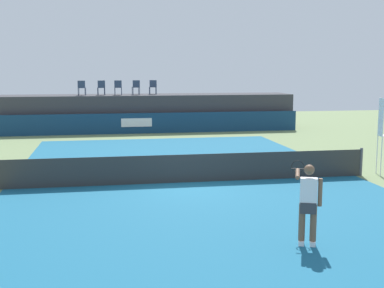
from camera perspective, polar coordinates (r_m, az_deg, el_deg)
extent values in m
plane|color=#6B7F51|center=(20.10, -1.72, -2.44)|extent=(48.00, 48.00, 0.00)
cube|color=#16597A|center=(17.20, -0.27, -4.28)|extent=(12.00, 22.00, 0.00)
cube|color=navy|center=(30.34, -4.60, 2.34)|extent=(18.00, 0.20, 1.20)
cube|color=white|center=(30.16, -6.21, 2.40)|extent=(1.80, 0.02, 0.50)
cube|color=#38383D|center=(32.08, -4.92, 3.56)|extent=(18.00, 2.80, 2.20)
cylinder|color=#2D3D56|center=(31.78, -11.79, 5.76)|extent=(0.04, 0.04, 0.44)
cylinder|color=#2D3D56|center=(31.82, -12.51, 5.74)|extent=(0.04, 0.04, 0.44)
cylinder|color=#2D3D56|center=(31.38, -11.87, 5.73)|extent=(0.04, 0.04, 0.44)
cylinder|color=#2D3D56|center=(31.42, -12.60, 5.71)|extent=(0.04, 0.04, 0.44)
cube|color=#2D3D56|center=(31.59, -12.21, 6.16)|extent=(0.47, 0.47, 0.03)
cube|color=#2D3D56|center=(31.38, -12.26, 6.55)|extent=(0.44, 0.06, 0.42)
cylinder|color=#2D3D56|center=(31.91, -9.77, 5.82)|extent=(0.04, 0.04, 0.44)
cylinder|color=#2D3D56|center=(31.87, -10.50, 5.80)|extent=(0.04, 0.04, 0.44)
cylinder|color=#2D3D56|center=(31.51, -9.70, 5.79)|extent=(0.04, 0.04, 0.44)
cylinder|color=#2D3D56|center=(31.47, -10.44, 5.77)|extent=(0.04, 0.04, 0.44)
cube|color=#2D3D56|center=(31.68, -10.11, 6.22)|extent=(0.48, 0.48, 0.03)
cube|color=#2D3D56|center=(31.47, -10.09, 6.62)|extent=(0.44, 0.06, 0.42)
cylinder|color=#2D3D56|center=(31.90, -7.87, 5.87)|extent=(0.04, 0.04, 0.44)
cylinder|color=#2D3D56|center=(31.91, -8.60, 5.85)|extent=(0.04, 0.04, 0.44)
cylinder|color=#2D3D56|center=(31.50, -7.88, 5.83)|extent=(0.04, 0.04, 0.44)
cylinder|color=#2D3D56|center=(31.51, -8.62, 5.82)|extent=(0.04, 0.04, 0.44)
cube|color=#2D3D56|center=(31.69, -8.25, 6.27)|extent=(0.47, 0.47, 0.03)
cube|color=#2D3D56|center=(31.48, -8.27, 6.66)|extent=(0.44, 0.05, 0.42)
cylinder|color=#2D3D56|center=(32.21, -5.98, 5.92)|extent=(0.04, 0.04, 0.44)
cylinder|color=#2D3D56|center=(32.15, -6.70, 5.91)|extent=(0.04, 0.04, 0.44)
cylinder|color=#2D3D56|center=(31.81, -5.87, 5.89)|extent=(0.04, 0.04, 0.44)
cylinder|color=#2D3D56|center=(31.75, -6.60, 5.88)|extent=(0.04, 0.04, 0.44)
cube|color=#2D3D56|center=(31.97, -6.30, 6.32)|extent=(0.47, 0.47, 0.03)
cube|color=#2D3D56|center=(31.76, -6.25, 6.71)|extent=(0.44, 0.06, 0.42)
cylinder|color=#2D3D56|center=(32.53, -4.08, 5.97)|extent=(0.04, 0.04, 0.44)
cylinder|color=#2D3D56|center=(32.50, -4.79, 5.96)|extent=(0.04, 0.04, 0.44)
cylinder|color=#2D3D56|center=(32.13, -4.00, 5.94)|extent=(0.04, 0.04, 0.44)
cylinder|color=#2D3D56|center=(32.09, -4.72, 5.93)|extent=(0.04, 0.04, 0.44)
cube|color=#2D3D56|center=(32.30, -4.40, 6.37)|extent=(0.44, 0.44, 0.03)
cube|color=#2D3D56|center=(32.09, -4.37, 6.75)|extent=(0.44, 0.03, 0.42)
cylinder|color=white|center=(19.29, 20.39, -1.32)|extent=(0.04, 0.04, 1.40)
cylinder|color=white|center=(19.66, 19.96, -1.12)|extent=(0.04, 0.04, 1.40)
cube|color=white|center=(19.30, 20.37, 2.87)|extent=(0.09, 0.44, 1.33)
cube|color=#2D2D2D|center=(17.10, -0.27, -2.74)|extent=(12.40, 0.02, 0.95)
cylinder|color=#4C4C51|center=(19.13, 18.37, -1.90)|extent=(0.10, 0.10, 1.00)
cube|color=white|center=(11.51, 13.32, -10.72)|extent=(0.21, 0.29, 0.10)
cylinder|color=brown|center=(11.37, 13.40, -8.53)|extent=(0.14, 0.14, 0.82)
cube|color=white|center=(11.50, 12.10, -10.69)|extent=(0.21, 0.29, 0.10)
cylinder|color=brown|center=(11.36, 12.17, -8.50)|extent=(0.14, 0.14, 0.82)
cube|color=#333338|center=(11.27, 12.84, -6.91)|extent=(0.40, 0.33, 0.24)
cube|color=silver|center=(11.18, 12.90, -5.13)|extent=(0.41, 0.32, 0.56)
sphere|color=brown|center=(11.09, 12.98, -2.82)|extent=(0.22, 0.22, 0.22)
cylinder|color=brown|center=(11.20, 14.13, -5.26)|extent=(0.09, 0.09, 0.60)
cylinder|color=brown|center=(11.38, 11.71, -3.29)|extent=(0.31, 0.60, 0.14)
cylinder|color=black|center=(11.79, 11.72, -2.76)|extent=(0.29, 0.14, 0.03)
torus|color=black|center=(12.07, 11.72, -2.50)|extent=(0.29, 0.13, 0.30)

